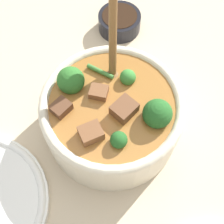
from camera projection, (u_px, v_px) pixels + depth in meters
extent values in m
plane|color=#C6B293|center=(112.00, 128.00, 0.54)|extent=(4.00, 4.00, 0.00)
cylinder|color=beige|center=(112.00, 117.00, 0.50)|extent=(0.22, 0.22, 0.08)
torus|color=beige|center=(112.00, 104.00, 0.47)|extent=(0.22, 0.22, 0.02)
cylinder|color=#9E662D|center=(112.00, 112.00, 0.49)|extent=(0.20, 0.20, 0.06)
sphere|color=#235B23|center=(119.00, 140.00, 0.43)|extent=(0.02, 0.02, 0.02)
cylinder|color=#6B9956|center=(119.00, 145.00, 0.45)|extent=(0.01, 0.01, 0.01)
sphere|color=#387F33|center=(128.00, 77.00, 0.48)|extent=(0.03, 0.03, 0.03)
cylinder|color=#6B9956|center=(127.00, 84.00, 0.50)|extent=(0.01, 0.01, 0.01)
sphere|color=#2D6B28|center=(71.00, 80.00, 0.47)|extent=(0.04, 0.04, 0.04)
cylinder|color=#6B9956|center=(73.00, 91.00, 0.50)|extent=(0.01, 0.01, 0.02)
sphere|color=#235B23|center=(157.00, 114.00, 0.44)|extent=(0.04, 0.04, 0.04)
cylinder|color=#6B9956|center=(155.00, 123.00, 0.47)|extent=(0.02, 0.02, 0.02)
cube|color=brown|center=(97.00, 95.00, 0.47)|extent=(0.03, 0.03, 0.02)
cube|color=brown|center=(91.00, 134.00, 0.44)|extent=(0.04, 0.04, 0.02)
cube|color=brown|center=(125.00, 110.00, 0.45)|extent=(0.03, 0.04, 0.03)
cube|color=brown|center=(61.00, 109.00, 0.46)|extent=(0.02, 0.03, 0.02)
cylinder|color=#3D7533|center=(100.00, 71.00, 0.49)|extent=(0.05, 0.01, 0.01)
ellipsoid|color=brown|center=(113.00, 75.00, 0.50)|extent=(0.04, 0.03, 0.01)
cylinder|color=brown|center=(113.00, 6.00, 0.42)|extent=(0.06, 0.07, 0.22)
cylinder|color=black|center=(119.00, 22.00, 0.64)|extent=(0.09, 0.09, 0.03)
cylinder|color=black|center=(120.00, 18.00, 0.62)|extent=(0.07, 0.07, 0.01)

